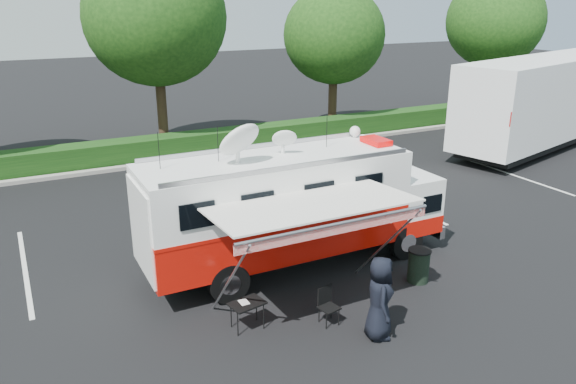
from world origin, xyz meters
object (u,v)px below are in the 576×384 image
folding_table (247,305)px  semi_trailer (553,99)px  command_truck (294,207)px  trash_bin (419,265)px

folding_table → semi_trailer: bearing=23.0°
command_truck → folding_table: command_truck is taller
semi_trailer → trash_bin: bearing=-150.8°
command_truck → trash_bin: (2.36, -2.20, -1.24)m
folding_table → semi_trailer: (19.31, 8.19, 1.63)m
folding_table → command_truck: bearing=43.9°
folding_table → semi_trailer: 21.04m
command_truck → semi_trailer: semi_trailer is taller
trash_bin → semi_trailer: semi_trailer is taller
command_truck → semi_trailer: 18.04m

